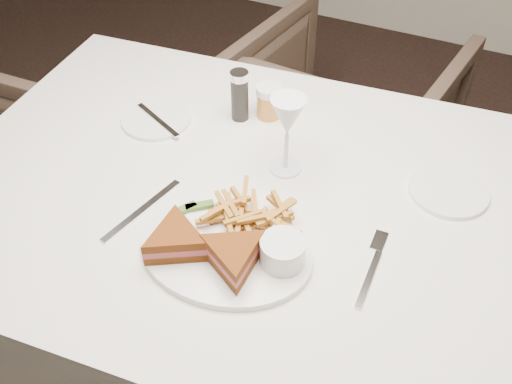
{
  "coord_description": "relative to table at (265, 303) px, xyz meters",
  "views": [
    {
      "loc": [
        0.62,
        -0.46,
        1.55
      ],
      "look_at": [
        0.29,
        0.25,
        0.8
      ],
      "focal_mm": 40.0,
      "sensor_mm": 36.0,
      "label": 1
    }
  ],
  "objects": [
    {
      "name": "table",
      "position": [
        0.0,
        0.0,
        0.0
      ],
      "size": [
        1.43,
        1.02,
        0.75
      ],
      "primitive_type": "cube",
      "rotation": [
        0.0,
        0.0,
        0.09
      ],
      "color": "silver",
      "rests_on": "ground"
    },
    {
      "name": "table_setting",
      "position": [
        -0.01,
        -0.07,
        0.41
      ],
      "size": [
        0.82,
        0.58,
        0.18
      ],
      "color": "white",
      "rests_on": "table"
    },
    {
      "name": "chair_far",
      "position": [
        -0.09,
        0.85,
        -0.03
      ],
      "size": [
        0.77,
        0.73,
        0.7
      ],
      "primitive_type": "imported",
      "rotation": [
        0.0,
        0.0,
        2.99
      ],
      "color": "#4C3A2E",
      "rests_on": "ground"
    }
  ]
}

